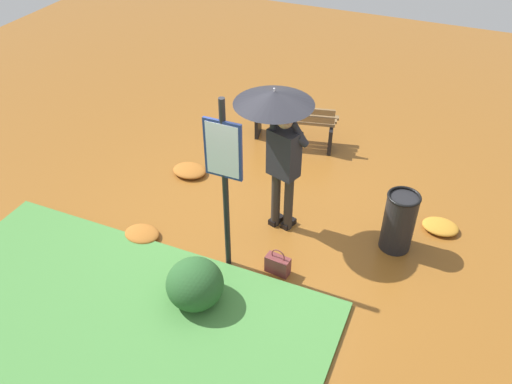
% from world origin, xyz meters
% --- Properties ---
extents(ground_plane, '(18.00, 18.00, 0.00)m').
position_xyz_m(ground_plane, '(0.00, 0.00, 0.00)').
color(ground_plane, brown).
extents(grass_verge, '(4.80, 4.00, 0.05)m').
position_xyz_m(grass_verge, '(0.94, 2.90, 0.03)').
color(grass_verge, '#47843D').
rests_on(grass_verge, ground_plane).
extents(person_with_umbrella, '(0.96, 0.96, 2.04)m').
position_xyz_m(person_with_umbrella, '(-0.12, -0.08, 1.55)').
color(person_with_umbrella, '#2D2823').
rests_on(person_with_umbrella, ground_plane).
extents(info_sign_post, '(0.44, 0.07, 2.30)m').
position_xyz_m(info_sign_post, '(0.16, 0.84, 1.44)').
color(info_sign_post, black).
rests_on(info_sign_post, ground_plane).
extents(handbag, '(0.31, 0.17, 0.37)m').
position_xyz_m(handbag, '(-0.47, 0.74, 0.13)').
color(handbag, brown).
rests_on(handbag, ground_plane).
extents(park_bench, '(1.42, 0.67, 0.75)m').
position_xyz_m(park_bench, '(0.39, -2.14, 0.40)').
color(park_bench, black).
rests_on(park_bench, ground_plane).
extents(trash_bin, '(0.42, 0.42, 0.83)m').
position_xyz_m(trash_bin, '(-1.69, -0.30, 0.42)').
color(trash_bin, black).
rests_on(trash_bin, ground_plane).
extents(shrub_cluster, '(0.72, 0.66, 0.59)m').
position_xyz_m(shrub_cluster, '(0.26, 1.53, 0.28)').
color(shrub_cluster, '#285628').
rests_on(shrub_cluster, ground_plane).
extents(leaf_pile_near_person, '(0.53, 0.42, 0.12)m').
position_xyz_m(leaf_pile_near_person, '(1.55, -0.68, 0.06)').
color(leaf_pile_near_person, '#A86023').
rests_on(leaf_pile_near_person, ground_plane).
extents(leaf_pile_by_bench, '(0.48, 0.38, 0.11)m').
position_xyz_m(leaf_pile_by_bench, '(-2.20, -0.86, 0.05)').
color(leaf_pile_by_bench, '#C68428').
rests_on(leaf_pile_by_bench, ground_plane).
extents(leaf_pile_far_path, '(0.48, 0.38, 0.10)m').
position_xyz_m(leaf_pile_far_path, '(1.42, 0.84, 0.05)').
color(leaf_pile_far_path, '#A86023').
rests_on(leaf_pile_far_path, ground_plane).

